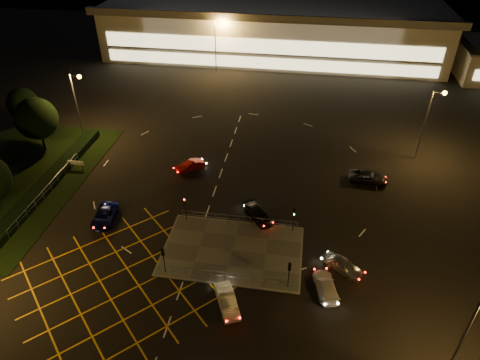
# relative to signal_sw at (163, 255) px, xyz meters

# --- Properties ---
(ground) EXTENTS (180.00, 180.00, 0.00)m
(ground) POSITION_rel_signal_sw_xyz_m (4.00, 5.99, -2.37)
(ground) COLOR black
(ground) RESTS_ON ground
(pedestrian_island) EXTENTS (14.00, 9.00, 0.12)m
(pedestrian_island) POSITION_rel_signal_sw_xyz_m (6.00, 3.99, -2.31)
(pedestrian_island) COLOR #4C4944
(pedestrian_island) RESTS_ON ground
(grass_verge) EXTENTS (18.00, 30.00, 0.08)m
(grass_verge) POSITION_rel_signal_sw_xyz_m (-24.00, 11.99, -2.33)
(grass_verge) COLOR black
(grass_verge) RESTS_ON ground
(hedge) EXTENTS (2.00, 26.00, 1.00)m
(hedge) POSITION_rel_signal_sw_xyz_m (-19.00, 11.99, -1.87)
(hedge) COLOR black
(hedge) RESTS_ON ground
(supermarket) EXTENTS (72.00, 26.50, 10.50)m
(supermarket) POSITION_rel_signal_sw_xyz_m (4.00, 67.95, 2.95)
(supermarket) COLOR beige
(supermarket) RESTS_ON ground
(streetlight_se) EXTENTS (1.78, 0.56, 10.03)m
(streetlight_se) POSITION_rel_signal_sw_xyz_m (24.44, -8.01, 4.20)
(streetlight_se) COLOR slate
(streetlight_se) RESTS_ON ground
(streetlight_nw) EXTENTS (1.78, 0.56, 10.03)m
(streetlight_nw) POSITION_rel_signal_sw_xyz_m (-19.56, 23.99, 4.20)
(streetlight_nw) COLOR slate
(streetlight_nw) RESTS_ON ground
(streetlight_ne) EXTENTS (1.78, 0.56, 10.03)m
(streetlight_ne) POSITION_rel_signal_sw_xyz_m (28.44, 25.99, 4.20)
(streetlight_ne) COLOR slate
(streetlight_ne) RESTS_ON ground
(streetlight_far_left) EXTENTS (1.78, 0.56, 10.03)m
(streetlight_far_left) POSITION_rel_signal_sw_xyz_m (-5.56, 53.99, 4.20)
(streetlight_far_left) COLOR slate
(streetlight_far_left) RESTS_ON ground
(streetlight_far_right) EXTENTS (1.78, 0.56, 10.03)m
(streetlight_far_right) POSITION_rel_signal_sw_xyz_m (34.44, 55.99, 4.20)
(streetlight_far_right) COLOR slate
(streetlight_far_right) RESTS_ON ground
(signal_sw) EXTENTS (0.28, 0.30, 3.15)m
(signal_sw) POSITION_rel_signal_sw_xyz_m (0.00, 0.00, 0.00)
(signal_sw) COLOR black
(signal_sw) RESTS_ON pedestrian_island
(signal_se) EXTENTS (0.28, 0.30, 3.15)m
(signal_se) POSITION_rel_signal_sw_xyz_m (12.00, 0.00, 0.00)
(signal_se) COLOR black
(signal_se) RESTS_ON pedestrian_island
(signal_nw) EXTENTS (0.28, 0.30, 3.15)m
(signal_nw) POSITION_rel_signal_sw_xyz_m (0.00, 7.99, 0.00)
(signal_nw) COLOR black
(signal_nw) RESTS_ON pedestrian_island
(signal_ne) EXTENTS (0.28, 0.30, 3.15)m
(signal_ne) POSITION_rel_signal_sw_xyz_m (12.00, 7.99, 0.00)
(signal_ne) COLOR black
(signal_ne) RESTS_ON pedestrian_island
(tree_c) EXTENTS (5.76, 5.76, 7.84)m
(tree_c) POSITION_rel_signal_sw_xyz_m (-24.00, 19.99, 2.59)
(tree_c) COLOR black
(tree_c) RESTS_ON ground
(tree_d) EXTENTS (4.68, 4.68, 6.37)m
(tree_d) POSITION_rel_signal_sw_xyz_m (-30.00, 25.99, 1.65)
(tree_d) COLOR black
(tree_d) RESTS_ON ground
(car_queue_white) EXTENTS (3.11, 4.44, 1.39)m
(car_queue_white) POSITION_rel_signal_sw_xyz_m (6.71, -3.01, -1.67)
(car_queue_white) COLOR silver
(car_queue_white) RESTS_ON ground
(car_left_blue) EXTENTS (2.84, 5.06, 1.34)m
(car_left_blue) POSITION_rel_signal_sw_xyz_m (-9.12, 6.60, -1.70)
(car_left_blue) COLOR #0E1357
(car_left_blue) RESTS_ON ground
(car_far_dkgrey) EXTENTS (4.13, 4.52, 1.27)m
(car_far_dkgrey) POSITION_rel_signal_sw_xyz_m (8.00, 9.62, -1.73)
(car_far_dkgrey) COLOR black
(car_far_dkgrey) RESTS_ON ground
(car_right_silver) EXTENTS (4.28, 3.58, 1.38)m
(car_right_silver) POSITION_rel_signal_sw_xyz_m (17.18, 3.07, -1.68)
(car_right_silver) COLOR silver
(car_right_silver) RESTS_ON ground
(car_circ_red) EXTENTS (3.81, 3.56, 1.28)m
(car_circ_red) POSITION_rel_signal_sw_xyz_m (-2.17, 18.19, -1.73)
(car_circ_red) COLOR maroon
(car_circ_red) RESTS_ON ground
(car_east_grey) EXTENTS (5.15, 2.71, 1.38)m
(car_east_grey) POSITION_rel_signal_sw_xyz_m (20.99, 19.04, -1.68)
(car_east_grey) COLOR black
(car_east_grey) RESTS_ON ground
(car_approach_white) EXTENTS (2.75, 4.64, 1.26)m
(car_approach_white) POSITION_rel_signal_sw_xyz_m (15.50, 0.19, -1.74)
(car_approach_white) COLOR silver
(car_approach_white) RESTS_ON ground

